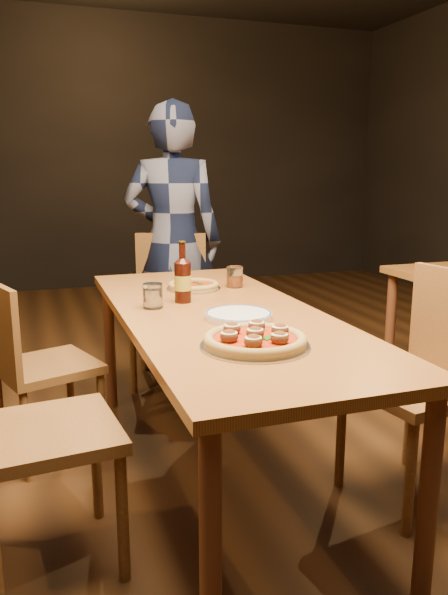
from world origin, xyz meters
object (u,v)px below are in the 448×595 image
object	(u,v)px
chair_main_sw	(47,365)
water_glass	(153,296)
pizza_margherita	(193,285)
diner	(173,241)
plate_stack	(239,316)
chair_main_e	(414,385)
beer_bottle	(183,281)
table_main	(220,328)
amber_glass	(235,277)
chair_end	(168,308)
pizza_meatball	(255,339)
chair_main_nw	(47,430)

from	to	relation	value
chair_main_sw	water_glass	world-z (taller)	chair_main_sw
pizza_margherita	diner	size ratio (longest dim) A/B	0.15
pizza_margherita	plate_stack	xyz separation A→B (m)	(0.01, -0.62, -0.00)
chair_main_e	beer_bottle	size ratio (longest dim) A/B	3.69
table_main	chair_main_e	bearing A→B (deg)	-30.40
plate_stack	amber_glass	distance (m)	0.64
pizza_margherita	diner	xyz separation A→B (m)	(0.13, 0.95, 0.10)
pizza_margherita	beer_bottle	distance (m)	0.31
chair_end	water_glass	distance (m)	1.15
chair_main_e	plate_stack	world-z (taller)	chair_main_e
pizza_meatball	pizza_margherita	bearing A→B (deg)	86.07
chair_main_e	pizza_meatball	distance (m)	0.79
chair_main_sw	amber_glass	world-z (taller)	chair_main_sw
chair_main_nw	beer_bottle	world-z (taller)	beer_bottle
chair_main_e	pizza_meatball	xyz separation A→B (m)	(-0.73, -0.10, 0.29)
pizza_margherita	chair_main_nw	bearing A→B (deg)	-131.66
pizza_margherita	diner	bearing A→B (deg)	82.02
table_main	chair_end	world-z (taller)	chair_end
plate_stack	amber_glass	bearing A→B (deg)	71.52
chair_main_e	pizza_margherita	distance (m)	1.14
chair_end	beer_bottle	distance (m)	1.08
pizza_margherita	plate_stack	world-z (taller)	pizza_margherita
table_main	chair_end	distance (m)	1.24
chair_main_sw	chair_end	world-z (taller)	chair_end
chair_main_nw	beer_bottle	distance (m)	0.91
pizza_margherita	table_main	bearing A→B (deg)	-92.73
pizza_meatball	water_glass	xyz separation A→B (m)	(-0.21, 0.65, 0.03)
chair_main_e	pizza_margherita	size ratio (longest dim) A/B	3.66
chair_main_sw	amber_glass	size ratio (longest dim) A/B	8.64
water_glass	diner	distance (m)	1.35
chair_main_sw	plate_stack	size ratio (longest dim) A/B	3.37
beer_bottle	diner	size ratio (longest dim) A/B	0.15
pizza_margherita	water_glass	distance (m)	0.43
plate_stack	diner	distance (m)	1.58
chair_main_sw	pizza_margherita	bearing A→B (deg)	-107.06
chair_main_e	amber_glass	size ratio (longest dim) A/B	9.49
chair_main_nw	plate_stack	distance (m)	0.83
beer_bottle	diner	distance (m)	1.24
chair_main_e	chair_end	xyz separation A→B (m)	(-0.62, 1.62, -0.00)
table_main	amber_glass	bearing A→B (deg)	63.48
plate_stack	water_glass	distance (m)	0.41
chair_main_e	chair_end	world-z (taller)	chair_main_e
table_main	chair_main_e	xyz separation A→B (m)	(0.68, -0.40, -0.19)
table_main	beer_bottle	size ratio (longest dim) A/B	7.54
pizza_margherita	water_glass	bearing A→B (deg)	-129.42
chair_main_e	pizza_meatball	size ratio (longest dim) A/B	2.65
pizza_meatball	amber_glass	xyz separation A→B (m)	(0.28, 0.97, 0.03)
pizza_margherita	plate_stack	distance (m)	0.62
chair_main_e	diner	xyz separation A→B (m)	(-0.52, 1.83, 0.38)
chair_main_sw	pizza_meatball	distance (m)	1.20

